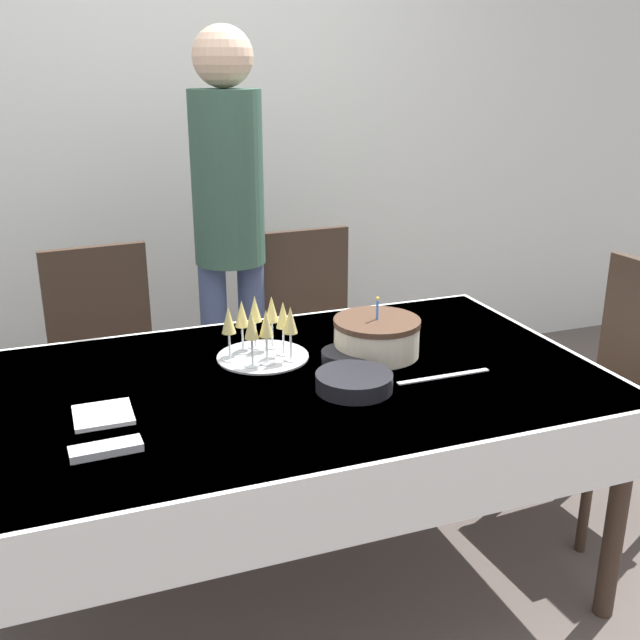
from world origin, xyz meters
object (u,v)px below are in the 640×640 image
Objects in this scene: champagne_tray at (262,329)px; plate_stack_main at (354,382)px; person_standing at (229,209)px; dining_chair_far_right at (313,334)px; dining_chair_far_left at (107,361)px; birthday_cake at (377,337)px; dining_chair_right_end at (618,383)px; plate_stack_dessert at (347,356)px.

champagne_tray reaches higher than plate_stack_main.
person_standing reaches higher than champagne_tray.
dining_chair_far_right reaches higher than champagne_tray.
dining_chair_far_left is 1.20m from plate_stack_main.
person_standing is at bearing 106.87° from birthday_cake.
person_standing reaches higher than dining_chair_right_end.
plate_stack_dessert is at bearing -80.50° from person_standing.
champagne_tray reaches higher than plate_stack_dessert.
birthday_cake is at bearing -45.36° from dining_chair_far_left.
plate_stack_main is at bearing -61.58° from champagne_tray.
plate_stack_main reaches higher than plate_stack_dessert.
person_standing is at bearing 99.50° from plate_stack_dessert.
dining_chair_far_left and dining_chair_right_end have the same top height.
person_standing reaches higher than dining_chair_far_right.
person_standing reaches higher than plate_stack_dessert.
champagne_tray is at bearing 164.17° from birthday_cake.
plate_stack_dessert is (-0.18, -0.81, 0.23)m from dining_chair_far_right.
dining_chair_far_right and dining_chair_right_end have the same top height.
dining_chair_far_left is at bearing 121.89° from champagne_tray.
plate_stack_main is at bearing -85.50° from person_standing.
plate_stack_dessert is (0.66, -0.81, 0.23)m from dining_chair_far_left.
plate_stack_main is 1.12m from person_standing.
dining_chair_right_end is (0.85, -0.86, 0.00)m from dining_chair_far_right.
birthday_cake is 1.71× the size of plate_stack_dessert.
champagne_tray is 0.28m from plate_stack_dessert.
dining_chair_far_right is 1.07m from plate_stack_main.
dining_chair_right_end is 5.87× the size of plate_stack_dessert.
plate_stack_dessert is at bearing -27.55° from champagne_tray.
dining_chair_far_left reaches higher than champagne_tray.
dining_chair_far_right is 0.83m from birthday_cake.
dining_chair_right_end reaches higher than plate_stack_dessert.
dining_chair_far_left is 0.54× the size of person_standing.
person_standing is (-0.08, 1.07, 0.31)m from plate_stack_main.
dining_chair_right_end is 3.42× the size of birthday_cake.
champagne_tray is (-1.27, 0.18, 0.31)m from dining_chair_right_end.
dining_chair_right_end reaches higher than champagne_tray.
champagne_tray is 1.81× the size of plate_stack_dessert.
dining_chair_right_end is 1.13m from plate_stack_main.
dining_chair_far_left reaches higher than plate_stack_main.
birthday_cake is (-0.92, 0.08, 0.27)m from dining_chair_right_end.
dining_chair_right_end is 1.06m from plate_stack_dessert.
dining_chair_far_left reaches higher than birthday_cake.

